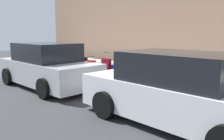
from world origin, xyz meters
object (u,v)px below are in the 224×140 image
object	(u,v)px
suitcase_navy_0	(197,83)
suitcase_red_10	(91,67)
suitcase_maroon_8	(106,67)
suitcase_olive_9	(98,69)
suitcase_maroon_1	(183,81)
suitcase_silver_5	(134,71)
suitcase_olive_2	(168,80)
suitcase_black_11	(83,65)
parked_car_silver_1	(47,66)
parked_car_white_0	(178,91)
suitcase_teal_6	(123,72)
suitcase_navy_7	(116,71)
fire_hydrant	(75,63)
suitcase_black_4	(144,75)
bollard_post	(64,61)
suitcase_red_3	(156,75)

from	to	relation	value
suitcase_navy_0	suitcase_red_10	distance (m)	4.91
suitcase_maroon_8	suitcase_olive_9	bearing A→B (deg)	1.38
suitcase_maroon_1	suitcase_silver_5	xyz separation A→B (m)	(1.98, 0.04, 0.13)
suitcase_olive_2	suitcase_silver_5	distance (m)	1.51
suitcase_black_11	parked_car_silver_1	distance (m)	2.56
suitcase_silver_5	parked_car_white_0	size ratio (longest dim) A/B	0.23
suitcase_olive_2	suitcase_teal_6	size ratio (longest dim) A/B	1.04
suitcase_olive_9	suitcase_teal_6	bearing A→B (deg)	-178.49
suitcase_maroon_1	suitcase_maroon_8	distance (m)	3.43
suitcase_navy_0	parked_car_silver_1	xyz separation A→B (m)	(4.60, 2.52, 0.35)
suitcase_navy_7	suitcase_red_10	size ratio (longest dim) A/B	1.01
suitcase_navy_0	parked_car_silver_1	size ratio (longest dim) A/B	0.18
suitcase_silver_5	suitcase_navy_7	distance (m)	1.00
suitcase_navy_0	suitcase_teal_6	size ratio (longest dim) A/B	0.96
suitcase_olive_9	fire_hydrant	xyz separation A→B (m)	(1.74, -0.06, 0.11)
suitcase_red_10	parked_car_white_0	world-z (taller)	parked_car_white_0
suitcase_black_4	suitcase_black_11	xyz separation A→B (m)	(3.45, -0.01, 0.07)
fire_hydrant	suitcase_maroon_8	bearing A→B (deg)	178.80
suitcase_maroon_8	bollard_post	world-z (taller)	suitcase_maroon_8
suitcase_navy_0	suitcase_red_3	xyz separation A→B (m)	(1.47, 0.08, 0.09)
suitcase_teal_6	suitcase_maroon_8	distance (m)	0.92
suitcase_olive_2	fire_hydrant	world-z (taller)	suitcase_olive_2
suitcase_black_11	suitcase_maroon_1	bearing A→B (deg)	-178.61
suitcase_olive_2	suitcase_silver_5	bearing A→B (deg)	-2.39
suitcase_red_3	parked_car_white_0	xyz separation A→B (m)	(-2.10, 2.44, 0.25)
suitcase_black_4	suitcase_olive_9	size ratio (longest dim) A/B	1.04
suitcase_red_3	suitcase_black_4	xyz separation A→B (m)	(0.50, 0.04, -0.06)
suitcase_red_10	suitcase_black_11	world-z (taller)	suitcase_red_10
suitcase_red_10	parked_car_silver_1	bearing A→B (deg)	97.27
suitcase_navy_0	suitcase_olive_9	xyz separation A→B (m)	(4.40, 0.10, 0.00)
suitcase_silver_5	suitcase_olive_9	size ratio (longest dim) A/B	1.35
suitcase_olive_2	suitcase_navy_7	bearing A→B (deg)	-2.25
suitcase_olive_9	suitcase_black_11	distance (m)	1.02
suitcase_olive_9	suitcase_red_10	size ratio (longest dim) A/B	0.92
suitcase_maroon_1	fire_hydrant	world-z (taller)	fire_hydrant
suitcase_maroon_1	suitcase_red_3	distance (m)	0.99
suitcase_black_11	suitcase_silver_5	bearing A→B (deg)	-178.48
suitcase_navy_0	suitcase_maroon_1	size ratio (longest dim) A/B	1.11
fire_hydrant	suitcase_olive_9	bearing A→B (deg)	178.08
suitcase_olive_2	suitcase_red_3	bearing A→B (deg)	-1.67
suitcase_maroon_8	suitcase_black_11	xyz separation A→B (m)	(1.50, 0.02, -0.02)
suitcase_maroon_8	suitcase_red_10	distance (m)	0.99
suitcase_olive_2	suitcase_red_3	world-z (taller)	suitcase_red_3
suitcase_navy_7	suitcase_olive_9	distance (m)	0.95
suitcase_maroon_1	parked_car_white_0	bearing A→B (deg)	113.74
suitcase_navy_0	suitcase_maroon_1	world-z (taller)	suitcase_navy_0
suitcase_maroon_8	suitcase_red_10	bearing A→B (deg)	0.15
suitcase_navy_7	suitcase_red_3	bearing A→B (deg)	177.61
suitcase_olive_9	parked_car_silver_1	distance (m)	2.45
suitcase_black_11	parked_car_white_0	size ratio (longest dim) A/B	0.17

